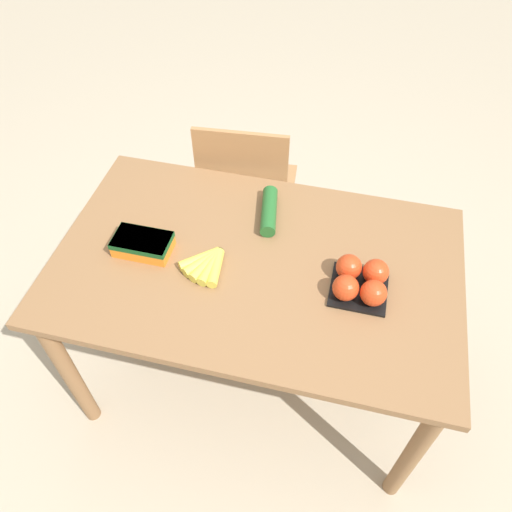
% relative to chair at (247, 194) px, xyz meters
% --- Properties ---
extents(ground_plane, '(12.00, 12.00, 0.00)m').
position_rel_chair_xyz_m(ground_plane, '(0.19, -0.62, -0.49)').
color(ground_plane, '#B7A88E').
extents(dining_table, '(1.37, 0.85, 0.77)m').
position_rel_chair_xyz_m(dining_table, '(0.19, -0.62, 0.18)').
color(dining_table, olive).
rests_on(dining_table, ground_plane).
extents(chair, '(0.45, 0.43, 0.92)m').
position_rel_chair_xyz_m(chair, '(0.00, 0.00, 0.00)').
color(chair, '#A87547').
rests_on(chair, ground_plane).
extents(banana_bunch, '(0.15, 0.16, 0.04)m').
position_rel_chair_xyz_m(banana_bunch, '(0.04, -0.68, 0.30)').
color(banana_bunch, brown).
rests_on(banana_bunch, dining_table).
extents(tomato_pack, '(0.18, 0.18, 0.09)m').
position_rel_chair_xyz_m(tomato_pack, '(0.54, -0.65, 0.33)').
color(tomato_pack, black).
rests_on(tomato_pack, dining_table).
extents(carrot_bag, '(0.19, 0.11, 0.06)m').
position_rel_chair_xyz_m(carrot_bag, '(-0.19, -0.66, 0.32)').
color(carrot_bag, orange).
rests_on(carrot_bag, dining_table).
extents(cucumber_near, '(0.09, 0.22, 0.06)m').
position_rel_chair_xyz_m(cucumber_near, '(0.19, -0.40, 0.31)').
color(cucumber_near, '#236028').
rests_on(cucumber_near, dining_table).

